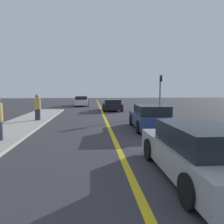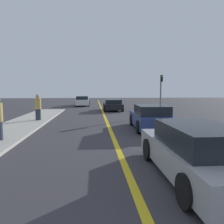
% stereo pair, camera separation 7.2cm
% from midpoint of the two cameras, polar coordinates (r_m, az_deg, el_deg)
% --- Properties ---
extents(road_center_line, '(0.20, 60.00, 0.01)m').
position_cam_midpoint_polar(road_center_line, '(14.70, -1.19, -2.63)').
color(road_center_line, gold).
rests_on(road_center_line, ground_plane).
extents(car_near_right_lane, '(1.85, 4.54, 1.35)m').
position_cam_midpoint_polar(car_near_right_lane, '(5.84, 21.50, -9.75)').
color(car_near_right_lane, '#9E9EA3').
rests_on(car_near_right_lane, ground_plane).
extents(car_ahead_center, '(2.06, 4.15, 1.33)m').
position_cam_midpoint_polar(car_ahead_center, '(12.24, 10.26, -1.42)').
color(car_ahead_center, navy).
rests_on(car_ahead_center, ground_plane).
extents(car_far_distant, '(1.99, 3.88, 1.16)m').
position_cam_midpoint_polar(car_far_distant, '(22.68, 0.35, 1.85)').
color(car_far_distant, black).
rests_on(car_far_distant, ground_plane).
extents(car_parked_left_lot, '(1.97, 4.65, 1.29)m').
position_cam_midpoint_polar(car_parked_left_lot, '(29.73, -7.68, 2.87)').
color(car_parked_left_lot, silver).
rests_on(car_parked_left_lot, ground_plane).
extents(pedestrian_far_standing, '(0.42, 0.42, 1.75)m').
position_cam_midpoint_polar(pedestrian_far_standing, '(15.56, -18.65, 1.19)').
color(pedestrian_far_standing, '#282D3D').
rests_on(pedestrian_far_standing, sidewalk_left).
extents(traffic_light, '(0.18, 0.40, 3.38)m').
position_cam_midpoint_polar(traffic_light, '(19.06, 12.76, 5.57)').
color(traffic_light, slate).
rests_on(traffic_light, ground_plane).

